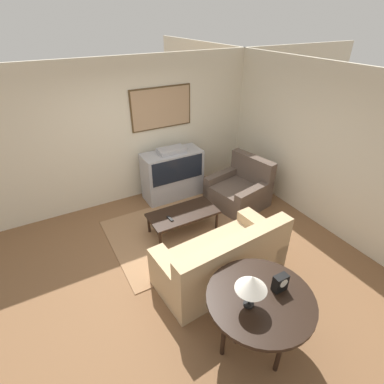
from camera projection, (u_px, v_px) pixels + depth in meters
The scene contains 12 objects.
ground_plane at pixel (180, 257), 4.72m from camera, with size 12.00×12.00×0.00m, color brown.
wall_back at pixel (127, 133), 5.61m from camera, with size 12.00×0.10×2.70m.
wall_right at pixel (315, 145), 5.12m from camera, with size 0.06×12.00×2.70m.
area_rug at pixel (182, 230), 5.28m from camera, with size 2.43×1.87×0.01m.
tv at pixel (172, 174), 6.03m from camera, with size 1.18×0.53×1.07m.
couch at pixel (222, 260), 4.20m from camera, with size 1.88×1.00×0.90m.
armchair at pixel (239, 190), 5.90m from camera, with size 1.12×1.14×0.92m.
coffee_table at pixel (183, 214), 5.11m from camera, with size 1.18×0.58×0.38m.
console_table at pixel (260, 302), 3.15m from camera, with size 1.15×1.15×0.76m.
table_lamp at pixel (252, 283), 2.87m from camera, with size 0.32×0.32×0.41m.
mantel_clock at pixel (280, 283), 3.16m from camera, with size 0.16×0.10×0.20m.
remote at pixel (170, 219), 4.93m from camera, with size 0.06×0.16×0.02m.
Camera 1 is at (-1.54, -3.16, 3.32)m, focal length 28.00 mm.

